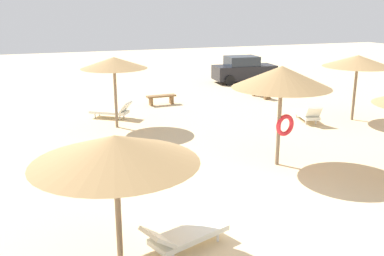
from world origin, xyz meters
name	(u,v)px	position (x,y,z in m)	size (l,w,h in m)	color
ground_plane	(233,203)	(0.00, 0.00, 0.00)	(80.00, 80.00, 0.00)	beige
parasol_0	(358,61)	(8.59, 5.83, 2.58)	(2.93, 2.93, 2.84)	#75604C
parasol_1	(114,63)	(-1.40, 8.20, 2.65)	(2.67, 2.67, 2.90)	#75604C
parasol_2	(115,149)	(-3.18, -1.48, 2.28)	(3.19, 3.19, 2.55)	#75604C
parasol_4	(282,78)	(2.53, 2.07, 2.77)	(3.02, 3.02, 3.13)	#75604C
lounger_0	(307,114)	(6.53, 6.25, 0.33)	(1.07, 1.94, 0.81)	silver
lounger_1	(112,111)	(-1.30, 9.79, 0.32)	(1.89, 1.59, 0.78)	silver
lounger_2	(184,235)	(-1.87, -1.61, 0.32)	(2.00, 1.24, 0.70)	silver
bench_0	(261,91)	(7.18, 11.46, 0.35)	(0.59, 1.54, 0.49)	brown
bench_1	(161,98)	(1.53, 11.66, 0.35)	(1.52, 0.47, 0.49)	brown
parked_car	(244,70)	(8.51, 16.27, 0.82)	(4.11, 2.21, 1.72)	black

